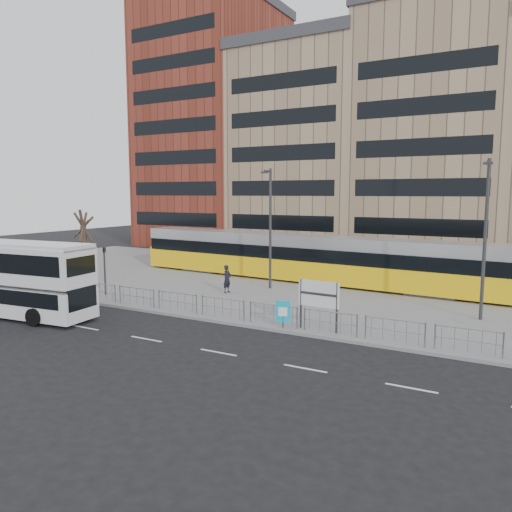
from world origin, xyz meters
The scene contains 15 objects.
ground centered at (0.00, 0.00, 0.00)m, with size 120.00×120.00×0.00m, color black.
plaza centered at (0.00, 12.00, 0.07)m, with size 64.00×24.00×0.15m, color slate.
kerb centered at (0.00, 0.05, 0.07)m, with size 64.00×0.25×0.17m, color gray.
building_row centered at (1.55, 34.27, 12.91)m, with size 70.40×18.40×31.20m.
pedestrian_barrier centered at (2.00, 0.50, 0.98)m, with size 32.07×0.07×1.10m.
road_markings centered at (1.00, -4.00, 0.01)m, with size 62.00×0.12×0.01m, color white.
double_decker_bus centered at (-11.58, -4.18, 2.21)m, with size 10.43×3.40×4.10m.
tram centered at (-1.44, 12.93, 1.88)m, with size 29.47×4.86×3.46m.
station_sign centered at (4.58, 0.80, 1.82)m, with size 2.09×0.21×2.41m.
ad_panel centered at (2.89, 0.40, 0.92)m, with size 0.67×0.33×1.33m.
pedestrian centered at (-4.14, 6.35, 1.07)m, with size 0.67×0.44×1.84m, color black.
traffic_light_west centered at (-10.74, 1.98, 2.12)m, with size 0.20×0.23×3.10m.
lamp_post_west centered at (-2.37, 9.05, 4.63)m, with size 0.45×1.04×8.21m.
lamp_post_east centered at (11.23, 6.79, 4.68)m, with size 0.45×1.04×8.31m.
bare_tree centered at (-17.16, 6.07, 5.54)m, with size 4.32×4.32×7.38m.
Camera 1 is at (13.37, -21.09, 6.74)m, focal length 35.00 mm.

